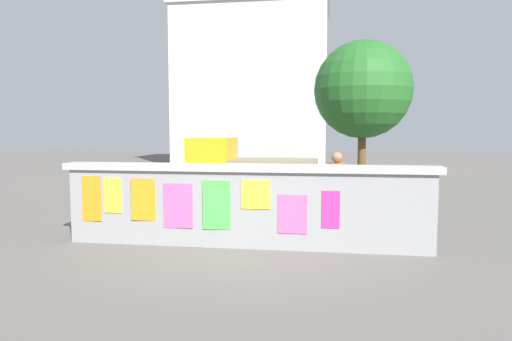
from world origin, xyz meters
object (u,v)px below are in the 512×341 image
Objects in this scene: person_walking at (337,184)px; auto_rickshaw_truck at (246,171)px; bicycle_near at (376,204)px; motorcycle at (257,208)px; tree_roadside at (363,90)px; bicycle_far at (171,206)px.

auto_rickshaw_truck is at bearing 124.28° from person_walking.
bicycle_near is at bearing -32.81° from auto_rickshaw_truck.
tree_roadside reaches higher than motorcycle.
bicycle_near reaches higher than motorcycle.
bicycle_far is (-2.02, 0.53, -0.10)m from motorcycle.
bicycle_far is at bearing -109.60° from auto_rickshaw_truck.
person_walking is at bearing -122.28° from bicycle_near.
motorcycle is (0.89, -3.71, -0.44)m from auto_rickshaw_truck.
auto_rickshaw_truck is 4.40m from person_walking.
bicycle_far is 1.06× the size of person_walking.
motorcycle is 1.68m from person_walking.
motorcycle is 1.11× the size of bicycle_near.
tree_roadside reaches higher than person_walking.
motorcycle is at bearing -177.19° from person_walking.
person_walking is at bearing -7.14° from bicycle_far.
person_walking is (3.61, -0.45, 0.62)m from bicycle_far.
person_walking is (1.59, 0.08, 0.52)m from motorcycle.
bicycle_far is 3.69m from person_walking.
auto_rickshaw_truck reaches higher than bicycle_far.
bicycle_near is at bearing 31.33° from motorcycle.
bicycle_near is 1.06× the size of person_walking.
bicycle_far is (-4.52, -0.99, 0.00)m from bicycle_near.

